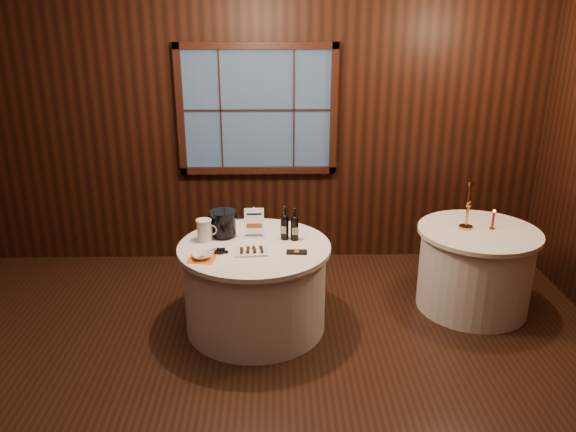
{
  "coord_description": "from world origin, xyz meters",
  "views": [
    {
      "loc": [
        0.18,
        -3.31,
        2.61
      ],
      "look_at": [
        0.28,
        0.9,
        1.06
      ],
      "focal_mm": 35.0,
      "sensor_mm": 36.0,
      "label": 1
    }
  ],
  "objects_px": {
    "chocolate_plate": "(251,251)",
    "grape_bunch": "(221,251)",
    "sign_stand": "(254,226)",
    "main_table": "(255,286)",
    "brass_candlestick": "(468,212)",
    "glass_pitcher": "(204,230)",
    "port_bottle_left": "(285,225)",
    "side_table": "(475,269)",
    "port_bottle_right": "(295,226)",
    "cracker_bowl": "(202,256)",
    "ice_bucket": "(223,223)",
    "chocolate_box": "(297,252)",
    "red_candle": "(493,222)"
  },
  "relations": [
    {
      "from": "chocolate_plate",
      "to": "grape_bunch",
      "type": "relative_size",
      "value": 1.53
    },
    {
      "from": "port_bottle_right",
      "to": "cracker_bowl",
      "type": "bearing_deg",
      "value": -159.38
    },
    {
      "from": "cracker_bowl",
      "to": "red_candle",
      "type": "xyz_separation_m",
      "value": [
        2.52,
        0.57,
        0.05
      ]
    },
    {
      "from": "port_bottle_right",
      "to": "glass_pitcher",
      "type": "height_order",
      "value": "port_bottle_right"
    },
    {
      "from": "sign_stand",
      "to": "red_candle",
      "type": "relative_size",
      "value": 1.45
    },
    {
      "from": "cracker_bowl",
      "to": "chocolate_box",
      "type": "bearing_deg",
      "value": 6.94
    },
    {
      "from": "main_table",
      "to": "port_bottle_left",
      "type": "bearing_deg",
      "value": 26.75
    },
    {
      "from": "chocolate_plate",
      "to": "main_table",
      "type": "bearing_deg",
      "value": 83.55
    },
    {
      "from": "port_bottle_right",
      "to": "cracker_bowl",
      "type": "xyz_separation_m",
      "value": [
        -0.74,
        -0.37,
        -0.1
      ]
    },
    {
      "from": "red_candle",
      "to": "chocolate_box",
      "type": "bearing_deg",
      "value": -164.89
    },
    {
      "from": "ice_bucket",
      "to": "cracker_bowl",
      "type": "height_order",
      "value": "ice_bucket"
    },
    {
      "from": "main_table",
      "to": "brass_candlestick",
      "type": "distance_m",
      "value": 1.99
    },
    {
      "from": "glass_pitcher",
      "to": "chocolate_box",
      "type": "bearing_deg",
      "value": -16.19
    },
    {
      "from": "grape_bunch",
      "to": "cracker_bowl",
      "type": "height_order",
      "value": "grape_bunch"
    },
    {
      "from": "grape_bunch",
      "to": "red_candle",
      "type": "bearing_deg",
      "value": 11.07
    },
    {
      "from": "chocolate_box",
      "to": "glass_pitcher",
      "type": "distance_m",
      "value": 0.82
    },
    {
      "from": "sign_stand",
      "to": "main_table",
      "type": "bearing_deg",
      "value": -89.62
    },
    {
      "from": "ice_bucket",
      "to": "chocolate_plate",
      "type": "relative_size",
      "value": 0.83
    },
    {
      "from": "chocolate_box",
      "to": "ice_bucket",
      "type": "bearing_deg",
      "value": 152.94
    },
    {
      "from": "glass_pitcher",
      "to": "red_candle",
      "type": "height_order",
      "value": "glass_pitcher"
    },
    {
      "from": "sign_stand",
      "to": "port_bottle_left",
      "type": "xyz_separation_m",
      "value": [
        0.26,
        -0.06,
        0.04
      ]
    },
    {
      "from": "chocolate_plate",
      "to": "grape_bunch",
      "type": "distance_m",
      "value": 0.25
    },
    {
      "from": "glass_pitcher",
      "to": "ice_bucket",
      "type": "bearing_deg",
      "value": 33.32
    },
    {
      "from": "grape_bunch",
      "to": "brass_candlestick",
      "type": "height_order",
      "value": "brass_candlestick"
    },
    {
      "from": "ice_bucket",
      "to": "glass_pitcher",
      "type": "xyz_separation_m",
      "value": [
        -0.15,
        -0.09,
        -0.03
      ]
    },
    {
      "from": "side_table",
      "to": "sign_stand",
      "type": "distance_m",
      "value": 2.06
    },
    {
      "from": "chocolate_box",
      "to": "red_candle",
      "type": "xyz_separation_m",
      "value": [
        1.76,
        0.48,
        0.07
      ]
    },
    {
      "from": "port_bottle_right",
      "to": "ice_bucket",
      "type": "distance_m",
      "value": 0.61
    },
    {
      "from": "sign_stand",
      "to": "glass_pitcher",
      "type": "xyz_separation_m",
      "value": [
        -0.42,
        -0.09,
        0.0
      ]
    },
    {
      "from": "cracker_bowl",
      "to": "grape_bunch",
      "type": "bearing_deg",
      "value": 36.53
    },
    {
      "from": "port_bottle_left",
      "to": "chocolate_plate",
      "type": "xyz_separation_m",
      "value": [
        -0.27,
        -0.29,
        -0.11
      ]
    },
    {
      "from": "chocolate_plate",
      "to": "cracker_bowl",
      "type": "distance_m",
      "value": 0.4
    },
    {
      "from": "ice_bucket",
      "to": "chocolate_box",
      "type": "xyz_separation_m",
      "value": [
        0.62,
        -0.36,
        -0.12
      ]
    },
    {
      "from": "sign_stand",
      "to": "grape_bunch",
      "type": "bearing_deg",
      "value": -127.81
    },
    {
      "from": "side_table",
      "to": "red_candle",
      "type": "relative_size",
      "value": 5.81
    },
    {
      "from": "main_table",
      "to": "brass_candlestick",
      "type": "bearing_deg",
      "value": 10.25
    },
    {
      "from": "chocolate_box",
      "to": "cracker_bowl",
      "type": "relative_size",
      "value": 1.11
    },
    {
      "from": "sign_stand",
      "to": "port_bottle_left",
      "type": "bearing_deg",
      "value": -14.12
    },
    {
      "from": "side_table",
      "to": "sign_stand",
      "type": "height_order",
      "value": "sign_stand"
    },
    {
      "from": "grape_bunch",
      "to": "main_table",
      "type": "bearing_deg",
      "value": 30.76
    },
    {
      "from": "glass_pitcher",
      "to": "cracker_bowl",
      "type": "bearing_deg",
      "value": -83.7
    },
    {
      "from": "port_bottle_left",
      "to": "cracker_bowl",
      "type": "bearing_deg",
      "value": -128.95
    },
    {
      "from": "port_bottle_right",
      "to": "chocolate_box",
      "type": "distance_m",
      "value": 0.3
    },
    {
      "from": "sign_stand",
      "to": "port_bottle_left",
      "type": "distance_m",
      "value": 0.27
    },
    {
      "from": "glass_pitcher",
      "to": "brass_candlestick",
      "type": "bearing_deg",
      "value": 9.17
    },
    {
      "from": "glass_pitcher",
      "to": "brass_candlestick",
      "type": "distance_m",
      "value": 2.32
    },
    {
      "from": "ice_bucket",
      "to": "brass_candlestick",
      "type": "distance_m",
      "value": 2.16
    },
    {
      "from": "sign_stand",
      "to": "glass_pitcher",
      "type": "distance_m",
      "value": 0.43
    },
    {
      "from": "main_table",
      "to": "ice_bucket",
      "type": "bearing_deg",
      "value": 144.3
    },
    {
      "from": "port_bottle_right",
      "to": "red_candle",
      "type": "bearing_deg",
      "value": 0.76
    }
  ]
}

